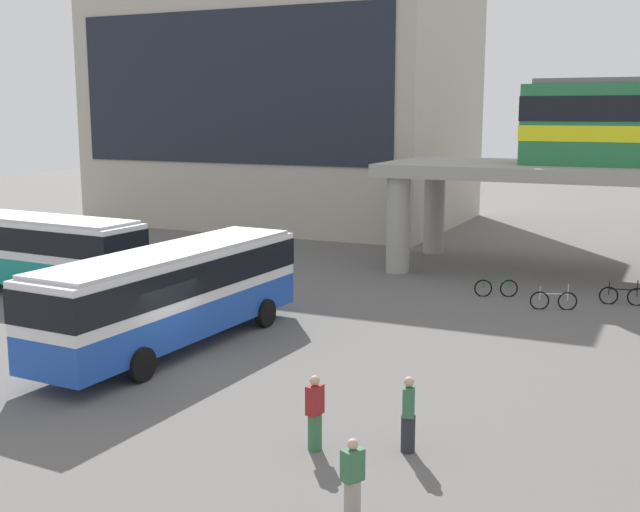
{
  "coord_description": "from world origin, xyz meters",
  "views": [
    {
      "loc": [
        13.98,
        -18.8,
        7.52
      ],
      "look_at": [
        1.62,
        7.8,
        2.2
      ],
      "focal_mm": 44.94,
      "sensor_mm": 36.0,
      "label": 1
    }
  ],
  "objects_px": {
    "pedestrian_at_kerb": "(315,415)",
    "bus_secondary": "(27,245)",
    "bicycle_green": "(496,288)",
    "pedestrian_waiting_near_stop": "(408,417)",
    "bicycle_black": "(623,296)",
    "pedestrian_walking_across": "(352,482)",
    "station_building": "(287,102)",
    "bus_main": "(173,287)",
    "bicycle_silver": "(554,301)"
  },
  "relations": [
    {
      "from": "bus_secondary",
      "to": "pedestrian_at_kerb",
      "type": "height_order",
      "value": "bus_secondary"
    },
    {
      "from": "pedestrian_walking_across",
      "to": "station_building",
      "type": "bearing_deg",
      "value": 118.77
    },
    {
      "from": "bicycle_silver",
      "to": "pedestrian_walking_across",
      "type": "height_order",
      "value": "pedestrian_walking_across"
    },
    {
      "from": "bicycle_black",
      "to": "pedestrian_waiting_near_stop",
      "type": "relative_size",
      "value": 1.01
    },
    {
      "from": "station_building",
      "to": "bicycle_silver",
      "type": "relative_size",
      "value": 13.75
    },
    {
      "from": "station_building",
      "to": "pedestrian_at_kerb",
      "type": "bearing_deg",
      "value": -61.97
    },
    {
      "from": "bus_main",
      "to": "bicycle_black",
      "type": "xyz_separation_m",
      "value": [
        12.62,
        12.24,
        -1.63
      ]
    },
    {
      "from": "pedestrian_waiting_near_stop",
      "to": "bicycle_black",
      "type": "bearing_deg",
      "value": 79.14
    },
    {
      "from": "bus_main",
      "to": "pedestrian_waiting_near_stop",
      "type": "height_order",
      "value": "bus_main"
    },
    {
      "from": "bicycle_green",
      "to": "pedestrian_at_kerb",
      "type": "relative_size",
      "value": 0.96
    },
    {
      "from": "bicycle_silver",
      "to": "bus_main",
      "type": "bearing_deg",
      "value": -134.96
    },
    {
      "from": "pedestrian_at_kerb",
      "to": "bus_secondary",
      "type": "bearing_deg",
      "value": 152.0
    },
    {
      "from": "bicycle_black",
      "to": "pedestrian_at_kerb",
      "type": "bearing_deg",
      "value": -106.39
    },
    {
      "from": "bicycle_silver",
      "to": "bicycle_green",
      "type": "xyz_separation_m",
      "value": [
        -2.5,
        1.28,
        0.0
      ]
    },
    {
      "from": "bicycle_black",
      "to": "bicycle_silver",
      "type": "bearing_deg",
      "value": -140.23
    },
    {
      "from": "bicycle_silver",
      "to": "bicycle_green",
      "type": "height_order",
      "value": "same"
    },
    {
      "from": "bicycle_silver",
      "to": "pedestrian_waiting_near_stop",
      "type": "xyz_separation_m",
      "value": [
        -0.86,
        -14.77,
        0.47
      ]
    },
    {
      "from": "bicycle_black",
      "to": "pedestrian_at_kerb",
      "type": "xyz_separation_m",
      "value": [
        -5.14,
        -17.49,
        0.46
      ]
    },
    {
      "from": "bicycle_silver",
      "to": "pedestrian_at_kerb",
      "type": "relative_size",
      "value": 0.98
    },
    {
      "from": "station_building",
      "to": "bicycle_silver",
      "type": "distance_m",
      "value": 29.57
    },
    {
      "from": "bicycle_green",
      "to": "pedestrian_waiting_near_stop",
      "type": "height_order",
      "value": "pedestrian_waiting_near_stop"
    },
    {
      "from": "bus_main",
      "to": "bus_secondary",
      "type": "bearing_deg",
      "value": 157.77
    },
    {
      "from": "bus_main",
      "to": "bicycle_silver",
      "type": "relative_size",
      "value": 6.53
    },
    {
      "from": "bicycle_black",
      "to": "pedestrian_at_kerb",
      "type": "relative_size",
      "value": 1.01
    },
    {
      "from": "pedestrian_waiting_near_stop",
      "to": "pedestrian_walking_across",
      "type": "bearing_deg",
      "value": -89.45
    },
    {
      "from": "bus_main",
      "to": "bicycle_black",
      "type": "height_order",
      "value": "bus_main"
    },
    {
      "from": "bicycle_silver",
      "to": "pedestrian_waiting_near_stop",
      "type": "bearing_deg",
      "value": -93.35
    },
    {
      "from": "bicycle_black",
      "to": "station_building",
      "type": "bearing_deg",
      "value": 144.01
    },
    {
      "from": "pedestrian_at_kerb",
      "to": "bicycle_silver",
      "type": "bearing_deg",
      "value": 79.79
    },
    {
      "from": "bicycle_silver",
      "to": "bicycle_black",
      "type": "relative_size",
      "value": 0.97
    },
    {
      "from": "bicycle_silver",
      "to": "bicycle_black",
      "type": "xyz_separation_m",
      "value": [
        2.34,
        1.95,
        0.0
      ]
    },
    {
      "from": "pedestrian_walking_across",
      "to": "bicycle_silver",
      "type": "bearing_deg",
      "value": 87.36
    },
    {
      "from": "pedestrian_walking_across",
      "to": "bus_main",
      "type": "bearing_deg",
      "value": 140.5
    },
    {
      "from": "bicycle_green",
      "to": "bicycle_black",
      "type": "bearing_deg",
      "value": 7.89
    },
    {
      "from": "bicycle_green",
      "to": "station_building",
      "type": "bearing_deg",
      "value": 136.47
    },
    {
      "from": "bicycle_silver",
      "to": "pedestrian_walking_across",
      "type": "xyz_separation_m",
      "value": [
        -0.83,
        -18.07,
        0.38
      ]
    },
    {
      "from": "bus_secondary",
      "to": "bicycle_green",
      "type": "xyz_separation_m",
      "value": [
        18.16,
        7.32,
        -1.63
      ]
    },
    {
      "from": "station_building",
      "to": "pedestrian_walking_across",
      "type": "height_order",
      "value": "station_building"
    },
    {
      "from": "bus_secondary",
      "to": "bicycle_black",
      "type": "xyz_separation_m",
      "value": [
        23.01,
        8.0,
        -1.63
      ]
    },
    {
      "from": "pedestrian_waiting_near_stop",
      "to": "pedestrian_at_kerb",
      "type": "xyz_separation_m",
      "value": [
        -1.94,
        -0.78,
        -0.01
      ]
    },
    {
      "from": "bicycle_green",
      "to": "pedestrian_walking_across",
      "type": "relative_size",
      "value": 1.05
    },
    {
      "from": "station_building",
      "to": "pedestrian_at_kerb",
      "type": "height_order",
      "value": "station_building"
    },
    {
      "from": "bicycle_black",
      "to": "bicycle_green",
      "type": "distance_m",
      "value": 4.89
    },
    {
      "from": "bicycle_green",
      "to": "pedestrian_waiting_near_stop",
      "type": "relative_size",
      "value": 0.95
    },
    {
      "from": "bus_main",
      "to": "pedestrian_at_kerb",
      "type": "relative_size",
      "value": 6.41
    },
    {
      "from": "bus_secondary",
      "to": "pedestrian_waiting_near_stop",
      "type": "bearing_deg",
      "value": -23.77
    },
    {
      "from": "bus_secondary",
      "to": "bicycle_green",
      "type": "relative_size",
      "value": 6.68
    },
    {
      "from": "bicycle_black",
      "to": "bus_main",
      "type": "bearing_deg",
      "value": -135.87
    },
    {
      "from": "bicycle_black",
      "to": "pedestrian_at_kerb",
      "type": "height_order",
      "value": "pedestrian_at_kerb"
    },
    {
      "from": "bicycle_black",
      "to": "pedestrian_walking_across",
      "type": "xyz_separation_m",
      "value": [
        -3.18,
        -20.02,
        0.38
      ]
    }
  ]
}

